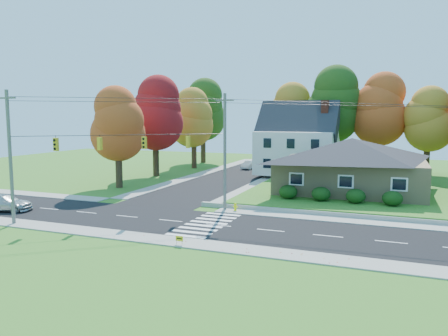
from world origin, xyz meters
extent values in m
plane|color=#3D7923|center=(0.00, 0.00, 0.00)|extent=(120.00, 120.00, 0.00)
cube|color=black|center=(0.00, 0.00, 0.01)|extent=(90.00, 8.00, 0.02)
cube|color=black|center=(-8.00, 26.00, 0.01)|extent=(8.00, 44.00, 0.02)
cube|color=#9C9A90|center=(0.00, 5.00, 0.04)|extent=(90.00, 2.00, 0.08)
cube|color=#9C9A90|center=(0.00, -5.00, 0.04)|extent=(90.00, 2.00, 0.08)
cube|color=#3D7923|center=(13.00, 21.00, 0.25)|extent=(30.00, 30.00, 0.50)
cube|color=tan|center=(8.00, 16.00, 2.10)|extent=(14.00, 10.00, 3.20)
pyramid|color=#26262B|center=(8.00, 16.00, 4.80)|extent=(14.60, 10.60, 2.20)
cube|color=silver|center=(0.00, 28.00, 3.30)|extent=(10.00, 8.00, 5.60)
pyramid|color=#26262B|center=(0.00, 28.00, 7.30)|extent=(10.40, 8.40, 2.40)
cube|color=brown|center=(3.50, 28.00, 5.30)|extent=(0.90, 0.90, 9.60)
ellipsoid|color=#163A10|center=(3.00, 9.80, 1.14)|extent=(1.70, 1.70, 1.27)
ellipsoid|color=#163A10|center=(6.00, 9.80, 1.14)|extent=(1.70, 1.70, 1.27)
ellipsoid|color=#163A10|center=(9.00, 9.80, 1.14)|extent=(1.70, 1.70, 1.27)
ellipsoid|color=#163A10|center=(12.00, 9.80, 1.14)|extent=(1.70, 1.70, 1.27)
cylinder|color=#666059|center=(-14.50, -5.20, 5.00)|extent=(0.26, 0.26, 10.00)
cube|color=#666059|center=(-14.50, -5.20, 9.40)|extent=(1.60, 0.12, 0.12)
cylinder|color=#666059|center=(-1.50, 5.20, 5.00)|extent=(0.26, 0.26, 10.00)
cube|color=#666059|center=(-1.50, 5.20, 9.40)|extent=(1.60, 0.12, 0.12)
cube|color=gold|center=(-12.00, -3.20, 5.95)|extent=(0.34, 0.26, 1.00)
cube|color=gold|center=(-9.50, -1.20, 5.95)|extent=(0.26, 0.34, 1.00)
cube|color=gold|center=(-6.80, 0.95, 5.95)|extent=(0.34, 0.26, 1.00)
cube|color=gold|center=(-4.00, 3.20, 5.95)|extent=(0.26, 0.34, 1.00)
cylinder|color=black|center=(-8.00, 0.00, 6.60)|extent=(13.02, 10.43, 0.04)
cylinder|color=#3F2A19|center=(-2.00, 34.00, 3.20)|extent=(0.80, 0.80, 5.40)
sphere|color=#B57923|center=(-2.00, 34.00, 7.10)|extent=(6.72, 6.72, 6.72)
sphere|color=#B57923|center=(-2.00, 34.00, 8.78)|extent=(5.91, 5.91, 5.91)
sphere|color=#B57923|center=(-2.00, 34.00, 10.46)|extent=(5.11, 5.11, 5.11)
cylinder|color=#3F2A19|center=(4.00, 33.00, 3.65)|extent=(0.86, 0.86, 6.30)
sphere|color=#294C15|center=(4.00, 33.00, 8.20)|extent=(7.84, 7.84, 7.84)
sphere|color=#294C15|center=(4.00, 33.00, 10.16)|extent=(6.90, 6.90, 6.90)
sphere|color=#294C15|center=(4.00, 33.00, 12.12)|extent=(5.96, 5.96, 5.96)
cylinder|color=#3F2A19|center=(10.00, 34.00, 3.43)|extent=(0.83, 0.83, 5.85)
sphere|color=#C2471B|center=(10.00, 34.00, 7.65)|extent=(7.28, 7.28, 7.28)
sphere|color=#C2471B|center=(10.00, 34.00, 9.47)|extent=(6.41, 6.41, 6.41)
sphere|color=#C2471B|center=(10.00, 34.00, 11.29)|extent=(5.53, 5.53, 5.53)
cylinder|color=#3F2A19|center=(16.00, 33.00, 2.98)|extent=(0.77, 0.77, 4.95)
sphere|color=#B57923|center=(16.00, 33.00, 6.55)|extent=(6.16, 6.16, 6.16)
sphere|color=#B57923|center=(16.00, 33.00, 8.09)|extent=(5.42, 5.42, 5.42)
sphere|color=#B57923|center=(16.00, 33.00, 9.63)|extent=(4.68, 4.68, 4.68)
cylinder|color=#3F2A19|center=(-17.00, 12.00, 2.48)|extent=(0.77, 0.77, 4.95)
sphere|color=#C2471B|center=(-17.00, 12.00, 6.05)|extent=(6.16, 6.16, 6.16)
sphere|color=#C2471B|center=(-17.00, 12.00, 7.59)|extent=(5.42, 5.42, 5.42)
sphere|color=#C2471B|center=(-17.00, 12.00, 9.13)|extent=(4.68, 4.68, 4.68)
cylinder|color=#3F2A19|center=(-18.00, 22.00, 2.93)|extent=(0.83, 0.83, 5.85)
sphere|color=maroon|center=(-18.00, 22.00, 7.15)|extent=(7.28, 7.28, 7.28)
sphere|color=maroon|center=(-18.00, 22.00, 8.97)|extent=(6.41, 6.41, 6.41)
sphere|color=maroon|center=(-18.00, 22.00, 10.79)|extent=(5.53, 5.53, 5.53)
cylinder|color=#3F2A19|center=(-17.00, 32.00, 2.70)|extent=(0.80, 0.80, 5.40)
sphere|color=#B57923|center=(-17.00, 32.00, 6.60)|extent=(6.72, 6.72, 6.72)
sphere|color=#B57923|center=(-17.00, 32.00, 8.28)|extent=(5.91, 5.91, 5.91)
sphere|color=#B57923|center=(-17.00, 32.00, 9.96)|extent=(5.11, 5.11, 5.11)
cylinder|color=#3F2A19|center=(-19.00, 40.00, 3.15)|extent=(0.86, 0.86, 6.30)
sphere|color=#294C15|center=(-19.00, 40.00, 7.70)|extent=(7.84, 7.84, 7.84)
sphere|color=#294C15|center=(-19.00, 40.00, 9.66)|extent=(6.90, 6.90, 6.90)
sphere|color=#294C15|center=(-19.00, 40.00, 11.62)|extent=(5.96, 5.96, 5.96)
imported|color=#B2B2B2|center=(-18.99, -2.02, 0.71)|extent=(5.10, 3.30, 1.38)
imported|color=silver|center=(-8.64, 34.09, 0.65)|extent=(1.77, 3.95, 1.26)
cylinder|color=#FFFE06|center=(-0.48, 5.03, 0.04)|extent=(0.32, 0.32, 0.09)
cylinder|color=#FFFE06|center=(-0.48, 5.03, 0.31)|extent=(0.22, 0.22, 0.49)
sphere|color=#FFFE06|center=(-0.48, 5.03, 0.61)|extent=(0.23, 0.23, 0.23)
cylinder|color=#FFFE06|center=(-0.48, 5.03, 0.40)|extent=(0.41, 0.13, 0.11)
cylinder|color=black|center=(-0.56, -5.62, 0.21)|extent=(0.02, 0.02, 0.43)
cylinder|color=black|center=(-0.19, -5.62, 0.21)|extent=(0.02, 0.02, 0.43)
cube|color=yellow|center=(-0.38, -5.62, 0.47)|extent=(0.51, 0.05, 0.34)
camera|label=1|loc=(11.87, -29.38, 8.09)|focal=35.00mm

